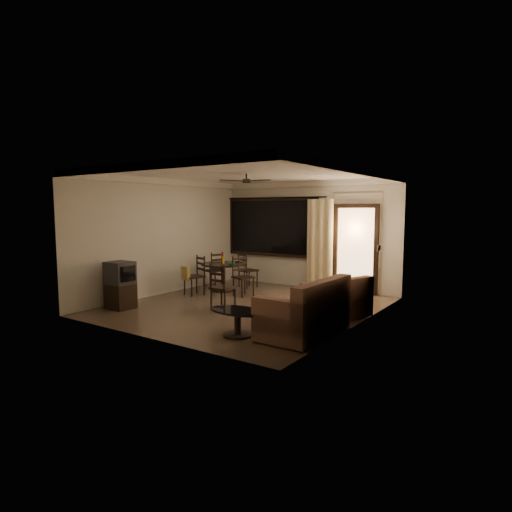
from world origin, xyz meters
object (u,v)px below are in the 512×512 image
Objects in this scene: dining_chair_west at (214,277)px; dining_chair_south at (194,282)px; sofa at (307,313)px; dining_chair_east at (243,284)px; side_chair at (223,296)px; coffee_table at (238,319)px; tv_cabinet at (120,285)px; dining_chair_north at (248,277)px; armchair at (346,300)px; dining_table at (223,269)px.

dining_chair_south is (0.28, -1.06, 0.02)m from dining_chair_west.
dining_chair_south is 4.07m from sofa.
dining_chair_east is 0.98× the size of side_chair.
dining_chair_east is at bearing 124.53° from coffee_table.
dining_chair_west and dining_chair_south have the same top height.
side_chair is at bearing -143.49° from dining_chair_east.
side_chair reaches higher than coffee_table.
sofa is 1.15m from coffee_table.
dining_chair_west is 0.96× the size of tv_cabinet.
tv_cabinet is at bearing 16.61° from dining_chair_west.
coffee_table is at bearing -128.66° from dining_chair_east.
dining_chair_east is 1.00× the size of dining_chair_north.
tv_cabinet is 0.57× the size of sofa.
dining_chair_west is at bearing 51.04° from dining_chair_north.
armchair is at bearing -82.37° from dining_chair_east.
side_chair reaches higher than dining_chair_south.
tv_cabinet reaches higher than dining_chair_north.
dining_chair_west is at bearing 149.75° from sofa.
dining_chair_south is 1.00× the size of dining_chair_north.
dining_chair_east reaches higher than dining_table.
dining_chair_east is at bearing -72.22° from side_chair.
dining_chair_south is 1.64m from dining_chair_north.
dining_chair_south is at bearing -29.81° from side_chair.
tv_cabinet is at bearing 29.19° from side_chair.
dining_chair_west is 2.62m from side_chair.
dining_chair_north is 4.41m from coffee_table.
dining_chair_north is at bearing 123.35° from coffee_table.
armchair is 1.00× the size of coffee_table.
dining_table is at bearing 82.17° from dining_chair_west.
armchair is 2.43m from coffee_table.
coffee_table is at bearing 140.15° from dining_chair_north.
tv_cabinet is at bearing 176.67° from coffee_table.
dining_chair_south is at bearing -157.50° from armchair.
side_chair is (1.55, -0.82, -0.02)m from dining_chair_south.
dining_table is at bearing -53.55° from side_chair.
dining_table reaches higher than coffee_table.
armchair is (3.86, 0.13, 0.02)m from dining_chair_south.
dining_chair_east is (0.80, -0.24, -0.27)m from dining_table.
dining_chair_east is at bearing 136.76° from dining_chair_north.
coffee_table is (2.43, -3.69, 0.01)m from dining_chair_north.
tv_cabinet reaches higher than side_chair.
dining_chair_west is 3.00m from tv_cabinet.
coffee_table is 1.87m from side_chair.
dining_chair_south reaches higher than coffee_table.
armchair is at bearing 89.45° from sofa.
dining_chair_east is at bearing -16.89° from dining_table.
dining_chair_south is 0.96× the size of armchair.
dining_chair_north is at bearing 139.13° from sofa.
dining_chair_south is 3.86m from armchair.
dining_table is at bearing 148.84° from sofa.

